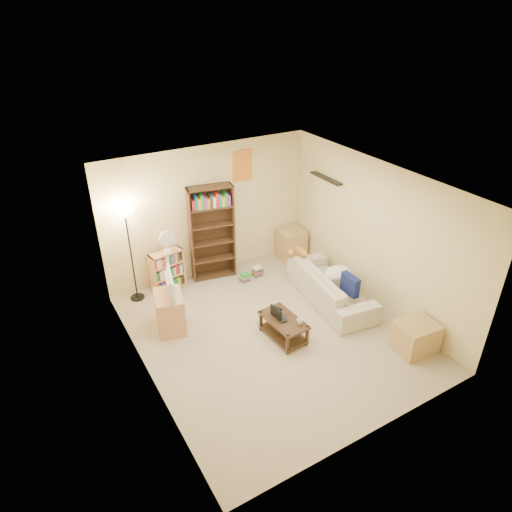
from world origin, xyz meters
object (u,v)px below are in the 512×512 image
sofa (331,286)px  coffee_table (283,326)px  tabby_cat (299,251)px  desk_fan (167,241)px  tv_stand (170,312)px  television (167,285)px  laptop (282,315)px  side_table (291,243)px  mug (300,322)px  floor_lamp (127,230)px  end_cabinet (416,337)px  tall_bookshelf (212,231)px  short_bookshelf (167,271)px

sofa → coffee_table: 1.36m
tabby_cat → desk_fan: desk_fan is taller
sofa → tv_stand: 2.80m
sofa → television: television is taller
laptop → side_table: (1.56, 2.06, -0.08)m
laptop → sofa: bearing=-70.2°
tabby_cat → mug: tabby_cat is taller
floor_lamp → laptop: bearing=-51.9°
mug → television: bearing=139.8°
laptop → side_table: size_ratio=0.63×
sofa → coffee_table: sofa is taller
desk_fan → side_table: desk_fan is taller
tv_stand → television: size_ratio=0.94×
coffee_table → end_cabinet: 1.99m
sofa → end_cabinet: bearing=-163.1°
coffee_table → sofa: bearing=15.6°
laptop → desk_fan: 2.42m
tabby_cat → laptop: (-1.11, -1.14, -0.28)m
laptop → television: 1.84m
tall_bookshelf → end_cabinet: bearing=-53.0°
coffee_table → short_bookshelf: bearing=111.7°
tabby_cat → floor_lamp: (-2.79, 0.99, 0.70)m
tabby_cat → coffee_table: bearing=-132.7°
end_cabinet → sofa: bearing=99.1°
sofa → side_table: side_table is taller
tabby_cat → laptop: 1.62m
mug → end_cabinet: end_cabinet is taller
short_bookshelf → coffee_table: bearing=-72.7°
end_cabinet → floor_lamp: bearing=132.8°
short_bookshelf → tall_bookshelf: bearing=-8.2°
end_cabinet → television: bearing=141.9°
tabby_cat → desk_fan: size_ratio=1.08×
laptop → mug: mug is taller
tall_bookshelf → end_cabinet: 3.93m
sofa → end_cabinet: sofa is taller
short_bookshelf → tabby_cat: bearing=-32.6°
tall_bookshelf → floor_lamp: bearing=-169.0°
tabby_cat → sofa: bearing=-79.1°
side_table → short_bookshelf: bearing=178.3°
laptop → tall_bookshelf: tall_bookshelf is taller
tabby_cat → tv_stand: size_ratio=0.71×
laptop → desk_fan: size_ratio=0.88×
tall_bookshelf → floor_lamp: size_ratio=1.08×
television → end_cabinet: (3.00, -2.35, -0.59)m
short_bookshelf → end_cabinet: 4.35m
floor_lamp → tall_bookshelf: bearing=0.0°
side_table → end_cabinet: 3.39m
laptop → end_cabinet: (1.54, -1.33, -0.13)m
laptop → floor_lamp: floor_lamp is taller
sofa → mug: bearing=128.4°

